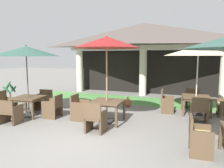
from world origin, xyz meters
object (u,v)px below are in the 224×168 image
(patio_chair_near_foreground_south, at_px, (199,110))
(patio_chair_far_back_west, at_px, (5,104))
(patio_table_near_foreground, at_px, (196,98))
(patio_umbrella_near_foreground, at_px, (198,51))
(patio_chair_far_back_north, at_px, (43,100))
(patio_chair_far_back_south, at_px, (10,112))
(patio_table_mid_left, at_px, (107,103))
(potted_palm_left_edge, at_px, (11,101))
(patio_table_far_back, at_px, (28,99))
(terracotta_urn, at_px, (128,103))
(patio_chair_near_foreground_west, at_px, (166,102))
(patio_chair_far_back_east, at_px, (53,106))
(patio_chair_mid_left_west, at_px, (80,108))
(patio_chair_mid_right_west, at_px, (199,137))
(patio_chair_near_foreground_north, at_px, (193,99))
(patio_chair_mid_left_south, at_px, (95,118))
(patio_umbrella_far_back, at_px, (26,52))
(patio_umbrella_mid_left, at_px, (107,43))

(patio_chair_near_foreground_south, bearing_deg, patio_chair_far_back_west, -173.68)
(patio_table_near_foreground, height_order, patio_umbrella_near_foreground, patio_umbrella_near_foreground)
(patio_chair_far_back_north, bearing_deg, patio_chair_far_back_south, 90.00)
(patio_table_mid_left, bearing_deg, patio_chair_near_foreground_south, 20.82)
(patio_umbrella_near_foreground, distance_m, potted_palm_left_edge, 8.06)
(patio_table_far_back, xyz_separation_m, terracotta_urn, (3.10, 2.71, -0.44))
(patio_chair_near_foreground_west, height_order, patio_chair_far_back_east, patio_chair_near_foreground_west)
(patio_chair_far_back_east, bearing_deg, patio_chair_mid_left_west, -91.72)
(patio_chair_near_foreground_west, bearing_deg, patio_chair_near_foreground_south, 45.19)
(patio_chair_mid_right_west, xyz_separation_m, patio_table_far_back, (-5.99, 1.15, 0.22))
(patio_chair_far_back_west, bearing_deg, patio_chair_far_back_east, 90.00)
(patio_table_mid_left, bearing_deg, patio_table_near_foreground, 38.06)
(patio_chair_mid_right_west, relative_size, potted_palm_left_edge, 0.75)
(patio_chair_far_back_west, bearing_deg, potted_palm_left_edge, -151.03)
(patio_chair_near_foreground_north, distance_m, patio_chair_near_foreground_south, 2.20)
(patio_chair_near_foreground_west, relative_size, patio_chair_far_back_east, 1.08)
(patio_chair_mid_left_south, xyz_separation_m, patio_chair_mid_right_west, (2.84, -0.44, -0.00))
(patio_table_far_back, xyz_separation_m, patio_chair_far_back_north, (-0.14, 1.01, -0.23))
(patio_table_far_back, height_order, potted_palm_left_edge, potted_palm_left_edge)
(patio_chair_far_back_east, relative_size, patio_chair_far_back_west, 0.95)
(patio_chair_far_back_north, relative_size, patio_chair_far_back_west, 0.91)
(patio_table_far_back, distance_m, patio_umbrella_far_back, 1.78)
(patio_chair_mid_left_west, xyz_separation_m, patio_table_far_back, (-2.06, -0.26, 0.21))
(patio_umbrella_mid_left, bearing_deg, patio_umbrella_far_back, -174.09)
(patio_chair_near_foreground_south, xyz_separation_m, patio_umbrella_mid_left, (-2.94, -1.12, 2.26))
(patio_chair_near_foreground_south, distance_m, patio_chair_far_back_east, 5.18)
(patio_table_near_foreground, distance_m, patio_chair_far_back_north, 6.24)
(patio_chair_far_back_east, bearing_deg, patio_table_mid_left, -93.00)
(patio_umbrella_far_back, xyz_separation_m, terracotta_urn, (3.10, 2.71, -2.22))
(patio_umbrella_far_back, height_order, terracotta_urn, patio_umbrella_far_back)
(patio_umbrella_mid_left, relative_size, patio_table_far_back, 2.60)
(patio_chair_far_back_east, height_order, patio_chair_far_back_west, patio_chair_far_back_west)
(patio_chair_mid_right_west, bearing_deg, patio_chair_far_back_west, -102.80)
(patio_chair_near_foreground_north, distance_m, patio_chair_far_back_south, 7.31)
(patio_chair_near_foreground_west, bearing_deg, terracotta_urn, -106.19)
(patio_umbrella_near_foreground, distance_m, patio_table_mid_left, 4.00)
(patio_umbrella_far_back, bearing_deg, patio_chair_near_foreground_south, 13.42)
(patio_umbrella_far_back, bearing_deg, patio_chair_mid_right_west, -10.84)
(patio_chair_mid_left_west, height_order, patio_chair_far_back_west, patio_chair_far_back_west)
(patio_chair_far_back_east, distance_m, terracotta_urn, 3.31)
(patio_chair_near_foreground_west, xyz_separation_m, patio_chair_far_back_east, (-3.80, -2.27, -0.01))
(patio_umbrella_mid_left, distance_m, potted_palm_left_edge, 5.30)
(patio_chair_mid_right_west, relative_size, patio_table_far_back, 0.78)
(patio_chair_near_foreground_north, height_order, potted_palm_left_edge, potted_palm_left_edge)
(patio_chair_mid_left_south, bearing_deg, patio_chair_far_back_south, -177.71)
(patio_chair_mid_left_south, xyz_separation_m, patio_umbrella_far_back, (-3.15, 0.70, 1.99))
(patio_chair_near_foreground_west, distance_m, patio_chair_mid_left_south, 3.53)
(patio_table_near_foreground, height_order, patio_table_mid_left, patio_table_mid_left)
(patio_umbrella_near_foreground, relative_size, patio_chair_far_back_north, 3.33)
(patio_umbrella_far_back, bearing_deg, patio_chair_far_back_north, 97.92)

